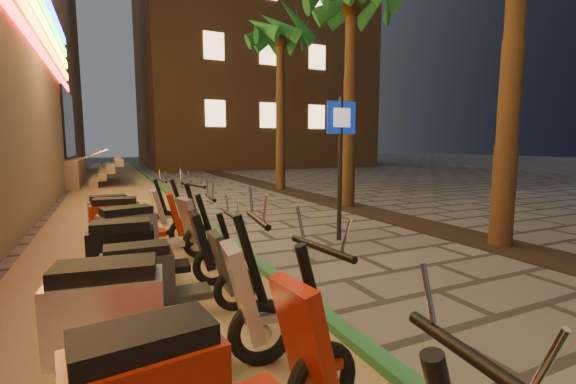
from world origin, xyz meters
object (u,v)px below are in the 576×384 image
scooter_5 (163,278)px  scooter_6 (146,252)px  pedestrian_sign (341,149)px  scooter_4 (149,315)px  scooter_9 (123,214)px  scooter_8 (133,221)px  scooter_7 (146,233)px

scooter_5 → scooter_6: size_ratio=0.91×
pedestrian_sign → scooter_4: bearing=-137.4°
pedestrian_sign → scooter_9: (-3.80, 1.77, -1.26)m
scooter_8 → scooter_5: bearing=-81.6°
pedestrian_sign → scooter_9: size_ratio=1.64×
scooter_5 → scooter_8: (-0.12, 3.00, 0.05)m
scooter_7 → scooter_6: bearing=-109.9°
scooter_7 → scooter_8: bearing=82.9°
scooter_4 → scooter_6: 1.95m
pedestrian_sign → scooter_8: pedestrian_sign is taller
scooter_4 → scooter_9: scooter_4 is taller
scooter_4 → pedestrian_sign: bearing=47.8°
scooter_7 → pedestrian_sign: bearing=-10.8°
pedestrian_sign → scooter_9: pedestrian_sign is taller
scooter_8 → scooter_9: (-0.12, 1.00, -0.03)m
scooter_5 → scooter_6: bearing=96.2°
pedestrian_sign → scooter_6: bearing=-158.3°
scooter_6 → scooter_7: bearing=88.5°
scooter_8 → scooter_9: scooter_8 is taller
pedestrian_sign → scooter_7: (-3.55, -0.23, -1.23)m
scooter_5 → scooter_7: size_ratio=0.90×
pedestrian_sign → scooter_9: bearing=156.9°
pedestrian_sign → scooter_6: pedestrian_sign is taller
pedestrian_sign → scooter_5: pedestrian_sign is taller
pedestrian_sign → scooter_8: (-3.67, 0.77, -1.23)m
scooter_5 → scooter_7: (0.01, 2.01, 0.05)m
scooter_4 → scooter_6: bearing=93.0°
scooter_4 → scooter_6: (0.14, 1.95, -0.03)m
pedestrian_sign → scooter_4: pedestrian_sign is taller
pedestrian_sign → scooter_6: 4.07m
scooter_6 → scooter_9: (-0.15, 3.08, -0.03)m
scooter_4 → scooter_5: size_ratio=1.17×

